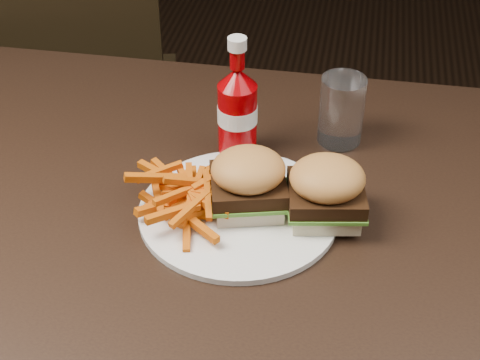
% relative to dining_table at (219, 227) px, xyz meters
% --- Properties ---
extents(dining_table, '(1.20, 0.80, 0.04)m').
position_rel_dining_table_xyz_m(dining_table, '(0.00, 0.00, 0.00)').
color(dining_table, black).
rests_on(dining_table, ground).
extents(chair_far, '(0.54, 0.54, 0.04)m').
position_rel_dining_table_xyz_m(chair_far, '(-0.48, 0.70, -0.30)').
color(chair_far, black).
rests_on(chair_far, ground).
extents(plate, '(0.26, 0.26, 0.01)m').
position_rel_dining_table_xyz_m(plate, '(0.03, 0.01, 0.03)').
color(plate, white).
rests_on(plate, dining_table).
extents(sandwich_half_a, '(0.10, 0.10, 0.02)m').
position_rel_dining_table_xyz_m(sandwich_half_a, '(0.04, 0.01, 0.04)').
color(sandwich_half_a, beige).
rests_on(sandwich_half_a, plate).
extents(sandwich_half_b, '(0.10, 0.09, 0.02)m').
position_rel_dining_table_xyz_m(sandwich_half_b, '(0.14, 0.01, 0.04)').
color(sandwich_half_b, beige).
rests_on(sandwich_half_b, plate).
extents(fries_pile, '(0.14, 0.14, 0.05)m').
position_rel_dining_table_xyz_m(fries_pile, '(-0.03, 0.00, 0.05)').
color(fries_pile, '#D36602').
rests_on(fries_pile, plate).
extents(ketchup_bottle, '(0.07, 0.07, 0.11)m').
position_rel_dining_table_xyz_m(ketchup_bottle, '(-0.00, 0.14, 0.08)').
color(ketchup_bottle, '#8B0004').
rests_on(ketchup_bottle, dining_table).
extents(tumbler, '(0.08, 0.08, 0.10)m').
position_rel_dining_table_xyz_m(tumbler, '(0.14, 0.20, 0.08)').
color(tumbler, white).
rests_on(tumbler, dining_table).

